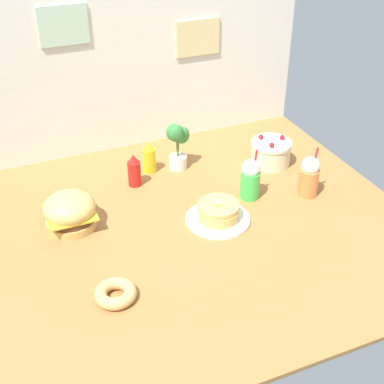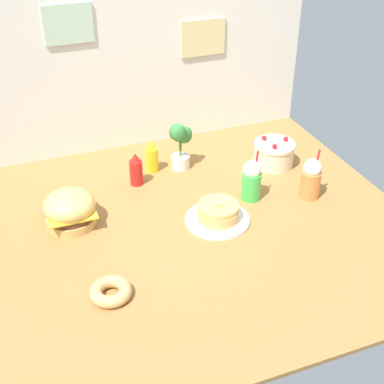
{
  "view_description": "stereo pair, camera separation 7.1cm",
  "coord_description": "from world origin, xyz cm",
  "px_view_note": "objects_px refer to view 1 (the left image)",
  "views": [
    {
      "loc": [
        -80.96,
        -182.01,
        146.69
      ],
      "look_at": [
        -0.38,
        9.88,
        11.23
      ],
      "focal_mm": 49.95,
      "sensor_mm": 36.0,
      "label": 1
    },
    {
      "loc": [
        -74.37,
        -184.65,
        146.69
      ],
      "look_at": [
        -0.38,
        9.88,
        11.23
      ],
      "focal_mm": 49.95,
      "sensor_mm": 36.0,
      "label": 2
    }
  ],
  "objects_px": {
    "pancake_stack": "(218,214)",
    "orange_float_cup": "(309,176)",
    "ketchup_bottle": "(134,171)",
    "cream_soda_cup": "(250,179)",
    "donut_pink_glaze": "(115,293)",
    "potted_plant": "(178,144)",
    "layer_cake": "(271,152)",
    "mustard_bottle": "(149,158)",
    "burger": "(70,211)"
  },
  "relations": [
    {
      "from": "pancake_stack",
      "to": "orange_float_cup",
      "type": "distance_m",
      "value": 0.51
    },
    {
      "from": "ketchup_bottle",
      "to": "cream_soda_cup",
      "type": "xyz_separation_m",
      "value": [
        0.49,
        -0.33,
        0.02
      ]
    },
    {
      "from": "ketchup_bottle",
      "to": "donut_pink_glaze",
      "type": "relative_size",
      "value": 1.08
    },
    {
      "from": "pancake_stack",
      "to": "cream_soda_cup",
      "type": "bearing_deg",
      "value": 27.93
    },
    {
      "from": "donut_pink_glaze",
      "to": "potted_plant",
      "type": "bearing_deg",
      "value": 54.94
    },
    {
      "from": "layer_cake",
      "to": "orange_float_cup",
      "type": "relative_size",
      "value": 0.83
    },
    {
      "from": "donut_pink_glaze",
      "to": "potted_plant",
      "type": "relative_size",
      "value": 0.61
    },
    {
      "from": "mustard_bottle",
      "to": "donut_pink_glaze",
      "type": "height_order",
      "value": "mustard_bottle"
    },
    {
      "from": "burger",
      "to": "cream_soda_cup",
      "type": "height_order",
      "value": "cream_soda_cup"
    },
    {
      "from": "orange_float_cup",
      "to": "donut_pink_glaze",
      "type": "bearing_deg",
      "value": -162.69
    },
    {
      "from": "orange_float_cup",
      "to": "mustard_bottle",
      "type": "bearing_deg",
      "value": 141.47
    },
    {
      "from": "ketchup_bottle",
      "to": "potted_plant",
      "type": "relative_size",
      "value": 0.66
    },
    {
      "from": "potted_plant",
      "to": "mustard_bottle",
      "type": "bearing_deg",
      "value": 172.34
    },
    {
      "from": "pancake_stack",
      "to": "donut_pink_glaze",
      "type": "distance_m",
      "value": 0.66
    },
    {
      "from": "mustard_bottle",
      "to": "orange_float_cup",
      "type": "xyz_separation_m",
      "value": [
        0.65,
        -0.52,
        0.02
      ]
    },
    {
      "from": "ketchup_bottle",
      "to": "mustard_bottle",
      "type": "height_order",
      "value": "same"
    },
    {
      "from": "mustard_bottle",
      "to": "cream_soda_cup",
      "type": "height_order",
      "value": "cream_soda_cup"
    },
    {
      "from": "burger",
      "to": "donut_pink_glaze",
      "type": "relative_size",
      "value": 1.43
    },
    {
      "from": "potted_plant",
      "to": "orange_float_cup",
      "type": "bearing_deg",
      "value": -44.99
    },
    {
      "from": "pancake_stack",
      "to": "cream_soda_cup",
      "type": "xyz_separation_m",
      "value": [
        0.23,
        0.12,
        0.07
      ]
    },
    {
      "from": "layer_cake",
      "to": "donut_pink_glaze",
      "type": "relative_size",
      "value": 1.34
    },
    {
      "from": "mustard_bottle",
      "to": "donut_pink_glaze",
      "type": "xyz_separation_m",
      "value": [
        -0.43,
        -0.86,
        -0.06
      ]
    },
    {
      "from": "ketchup_bottle",
      "to": "layer_cake",
      "type": "bearing_deg",
      "value": -5.86
    },
    {
      "from": "cream_soda_cup",
      "to": "ketchup_bottle",
      "type": "bearing_deg",
      "value": 146.01
    },
    {
      "from": "mustard_bottle",
      "to": "potted_plant",
      "type": "height_order",
      "value": "potted_plant"
    },
    {
      "from": "cream_soda_cup",
      "to": "potted_plant",
      "type": "xyz_separation_m",
      "value": [
        -0.22,
        0.41,
        0.04
      ]
    },
    {
      "from": "orange_float_cup",
      "to": "potted_plant",
      "type": "distance_m",
      "value": 0.71
    },
    {
      "from": "burger",
      "to": "pancake_stack",
      "type": "height_order",
      "value": "burger"
    },
    {
      "from": "layer_cake",
      "to": "ketchup_bottle",
      "type": "distance_m",
      "value": 0.75
    },
    {
      "from": "burger",
      "to": "layer_cake",
      "type": "height_order",
      "value": "burger"
    },
    {
      "from": "mustard_bottle",
      "to": "orange_float_cup",
      "type": "relative_size",
      "value": 0.67
    },
    {
      "from": "ketchup_bottle",
      "to": "cream_soda_cup",
      "type": "height_order",
      "value": "cream_soda_cup"
    },
    {
      "from": "mustard_bottle",
      "to": "donut_pink_glaze",
      "type": "relative_size",
      "value": 1.08
    },
    {
      "from": "layer_cake",
      "to": "potted_plant",
      "type": "bearing_deg",
      "value": 162.11
    },
    {
      "from": "orange_float_cup",
      "to": "potted_plant",
      "type": "relative_size",
      "value": 0.98
    },
    {
      "from": "donut_pink_glaze",
      "to": "pancake_stack",
      "type": "bearing_deg",
      "value": 28.03
    },
    {
      "from": "burger",
      "to": "donut_pink_glaze",
      "type": "height_order",
      "value": "burger"
    },
    {
      "from": "mustard_bottle",
      "to": "ketchup_bottle",
      "type": "bearing_deg",
      "value": -139.3
    },
    {
      "from": "burger",
      "to": "cream_soda_cup",
      "type": "distance_m",
      "value": 0.87
    },
    {
      "from": "burger",
      "to": "ketchup_bottle",
      "type": "distance_m",
      "value": 0.44
    },
    {
      "from": "layer_cake",
      "to": "pancake_stack",
      "type": "bearing_deg",
      "value": -142.66
    },
    {
      "from": "orange_float_cup",
      "to": "burger",
      "type": "bearing_deg",
      "value": 170.44
    },
    {
      "from": "burger",
      "to": "orange_float_cup",
      "type": "relative_size",
      "value": 0.88
    },
    {
      "from": "ketchup_bottle",
      "to": "orange_float_cup",
      "type": "height_order",
      "value": "orange_float_cup"
    },
    {
      "from": "ketchup_bottle",
      "to": "pancake_stack",
      "type": "bearing_deg",
      "value": -59.75
    },
    {
      "from": "mustard_bottle",
      "to": "potted_plant",
      "type": "relative_size",
      "value": 0.66
    },
    {
      "from": "burger",
      "to": "pancake_stack",
      "type": "relative_size",
      "value": 0.78
    },
    {
      "from": "ketchup_bottle",
      "to": "donut_pink_glaze",
      "type": "distance_m",
      "value": 0.82
    },
    {
      "from": "layer_cake",
      "to": "orange_float_cup",
      "type": "xyz_separation_m",
      "value": [
        0.02,
        -0.34,
        0.04
      ]
    },
    {
      "from": "ketchup_bottle",
      "to": "cream_soda_cup",
      "type": "relative_size",
      "value": 0.67
    }
  ]
}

